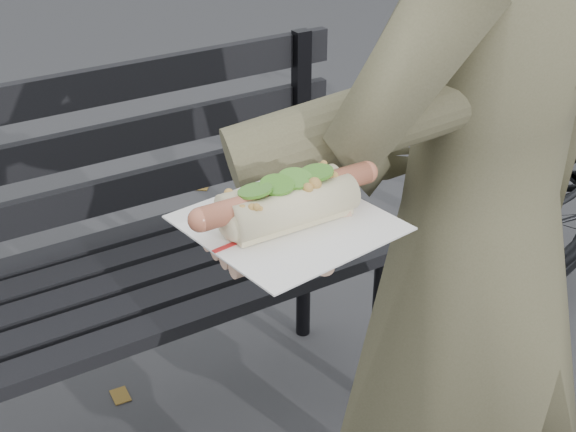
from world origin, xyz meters
name	(u,v)px	position (x,y,z in m)	size (l,w,h in m)	color
park_bench	(56,261)	(-0.07, 0.89, 0.52)	(1.50, 0.44, 0.88)	black
person	(474,251)	(0.36, 0.14, 0.80)	(0.58, 0.38, 1.60)	brown
held_hotdog	(393,130)	(0.17, 0.12, 1.05)	(0.62, 0.31, 0.20)	brown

